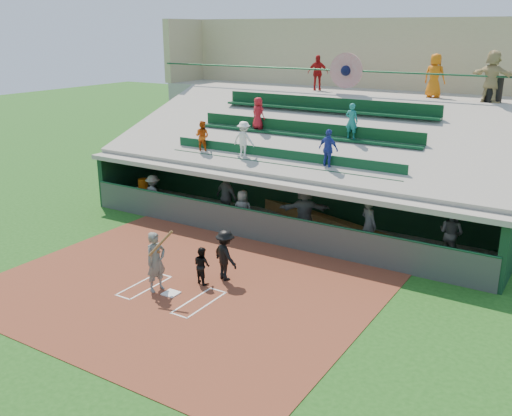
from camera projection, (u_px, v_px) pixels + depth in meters
The scene contains 23 objects.
ground at pixel (171, 294), 16.45m from camera, with size 100.00×100.00×0.00m, color #1A4C15.
dirt_slab at pixel (182, 288), 16.85m from camera, with size 11.00×9.00×0.02m, color #602B1B.
home_plate at pixel (171, 293), 16.44m from camera, with size 0.43×0.43×0.03m, color white.
batters_box_chalk at pixel (171, 294), 16.44m from camera, with size 2.65×1.85×0.01m.
dugout_floor at pixel (285, 227), 21.91m from camera, with size 16.00×3.50×0.04m, color gray.
concourse_slab at pixel (356, 141), 26.69m from camera, with size 20.00×3.00×4.60m, color gray.
grandstand at pixel (328, 153), 24.28m from camera, with size 20.40×10.40×7.80m.
batter_at_plate at pixel (156, 261), 16.42m from camera, with size 0.90×0.78×1.95m.
catcher at pixel (202, 265), 16.99m from camera, with size 0.55×0.43×1.14m, color black.
home_umpire at pixel (225, 255), 17.18m from camera, with size 1.01×0.58×1.57m, color black.
dugout_bench at pixel (297, 212), 22.97m from camera, with size 14.12×0.42×0.42m, color olive.
white_table at pixel (143, 196), 24.85m from camera, with size 0.74×0.56×0.65m, color white.
water_cooler at pixel (143, 184), 24.65m from camera, with size 0.43×0.43×0.43m, color #D8610C.
dugout_player_a at pixel (153, 194), 23.35m from camera, with size 1.04×0.60×1.60m, color #585B56.
dugout_player_b at pixel (227, 197), 22.43m from camera, with size 1.12×0.47×1.91m, color #585B56.
dugout_player_c at pixel (243, 211), 21.30m from camera, with size 0.77×0.50×1.57m, color #62645F.
dugout_player_d at pixel (305, 211), 20.57m from camera, with size 1.84×0.59×1.98m, color #5B5D58.
dugout_player_e at pixel (369, 225), 19.32m from camera, with size 0.68×0.45×1.87m, color #525551.
dugout_player_f at pixel (451, 233), 18.65m from camera, with size 0.87×0.68×1.79m, color #5B5D58.
trash_bin at pixel (494, 90), 21.90m from camera, with size 0.63×0.63×0.94m, color black.
concourse_staff_a at pixel (318, 73), 26.00m from camera, with size 0.93×0.39×1.58m, color #AC1314.
concourse_staff_b at pixel (435, 76), 23.32m from camera, with size 0.86×0.56×1.77m, color #D5660C.
concourse_staff_c at pixel (492, 77), 21.61m from camera, with size 1.83×0.58×1.97m, color tan.
Camera 1 is at (9.97, -11.38, 7.34)m, focal length 40.00 mm.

